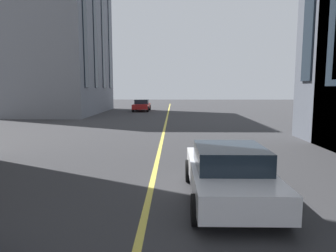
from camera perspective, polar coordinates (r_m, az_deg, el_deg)
lane_centre_line at (r=13.94m, az=-1.50°, el=-4.17°), size 80.00×0.16×0.01m
car_white_far at (r=7.61m, az=11.22°, el=-8.49°), size 4.40×1.95×1.37m
car_red_mid at (r=36.72m, az=-4.96°, el=3.92°), size 4.40×1.95×1.37m
building_left_far at (r=36.54m, az=-19.61°, el=18.05°), size 14.40×8.47×19.83m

